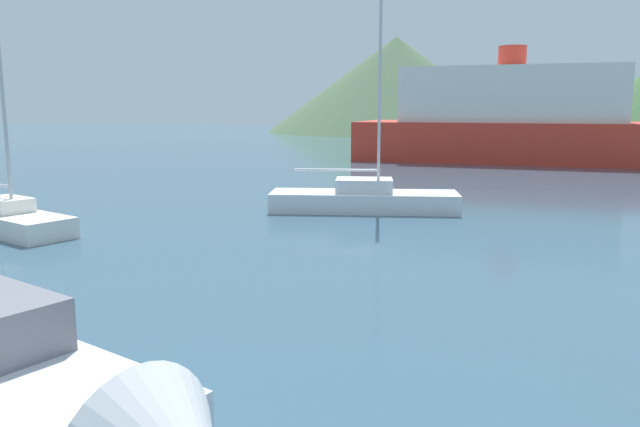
{
  "coord_description": "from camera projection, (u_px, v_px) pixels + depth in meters",
  "views": [
    {
      "loc": [
        6.35,
        -2.37,
        4.26
      ],
      "look_at": [
        -0.49,
        14.0,
        1.2
      ],
      "focal_mm": 35.0,
      "sensor_mm": 36.0,
      "label": 1
    }
  ],
  "objects": [
    {
      "name": "motorboat_near",
      "position": [
        9.0,
        385.0,
        8.58
      ],
      "size": [
        9.11,
        4.29,
        2.27
      ],
      "rotation": [
        0.0,
        0.0,
        -0.24
      ],
      "color": "silver",
      "rests_on": "ground_plane"
    },
    {
      "name": "sailboat_inner",
      "position": [
        7.0,
        218.0,
        21.36
      ],
      "size": [
        6.19,
        3.15,
        8.84
      ],
      "rotation": [
        0.0,
        0.0,
        -0.24
      ],
      "color": "white",
      "rests_on": "ground_plane"
    },
    {
      "name": "hill_west",
      "position": [
        396.0,
        84.0,
        104.42
      ],
      "size": [
        42.93,
        42.93,
        15.69
      ],
      "color": "#4C6647",
      "rests_on": "ground_plane"
    },
    {
      "name": "ferry_distant",
      "position": [
        509.0,
        120.0,
        48.7
      ],
      "size": [
        23.79,
        10.08,
        8.82
      ],
      "rotation": [
        0.0,
        0.0,
        0.07
      ],
      "color": "red",
      "rests_on": "ground_plane"
    },
    {
      "name": "sailboat_middle",
      "position": [
        364.0,
        198.0,
        25.56
      ],
      "size": [
        7.93,
        4.47,
        11.55
      ],
      "rotation": [
        0.0,
        0.0,
        0.32
      ],
      "color": "silver",
      "rests_on": "ground_plane"
    }
  ]
}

